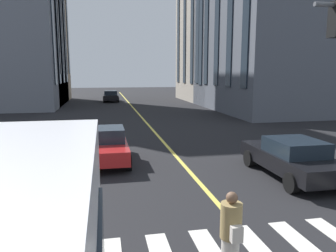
{
  "coord_description": "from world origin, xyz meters",
  "views": [
    {
      "loc": [
        -2.1,
        3.05,
        3.61
      ],
      "look_at": [
        11.5,
        0.32,
        1.33
      ],
      "focal_mm": 34.63,
      "sensor_mm": 36.0,
      "label": 1
    }
  ],
  "objects_px": {
    "car_black_mid": "(111,96)",
    "car_red_parked_b": "(105,145)",
    "car_black_parked_a": "(292,157)",
    "pedestrian_near": "(231,235)"
  },
  "relations": [
    {
      "from": "car_black_mid",
      "to": "car_red_parked_b",
      "type": "bearing_deg",
      "value": 178.16
    },
    {
      "from": "car_black_mid",
      "to": "car_red_parked_b",
      "type": "xyz_separation_m",
      "value": [
        -28.7,
        0.92,
        -0.0
      ]
    },
    {
      "from": "car_red_parked_b",
      "to": "car_black_parked_a",
      "type": "height_order",
      "value": "car_red_parked_b"
    },
    {
      "from": "car_red_parked_b",
      "to": "car_black_parked_a",
      "type": "xyz_separation_m",
      "value": [
        -3.24,
        -6.36,
        0.0
      ]
    },
    {
      "from": "pedestrian_near",
      "to": "car_black_parked_a",
      "type": "bearing_deg",
      "value": -41.02
    },
    {
      "from": "car_black_mid",
      "to": "pedestrian_near",
      "type": "bearing_deg",
      "value": -178.15
    },
    {
      "from": "car_red_parked_b",
      "to": "car_black_parked_a",
      "type": "distance_m",
      "value": 7.14
    },
    {
      "from": "car_black_mid",
      "to": "car_black_parked_a",
      "type": "xyz_separation_m",
      "value": [
        -31.94,
        -5.44,
        0.0
      ]
    },
    {
      "from": "car_red_parked_b",
      "to": "pedestrian_near",
      "type": "bearing_deg",
      "value": -165.46
    },
    {
      "from": "car_red_parked_b",
      "to": "pedestrian_near",
      "type": "xyz_separation_m",
      "value": [
        -8.13,
        -2.11,
        0.09
      ]
    }
  ]
}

